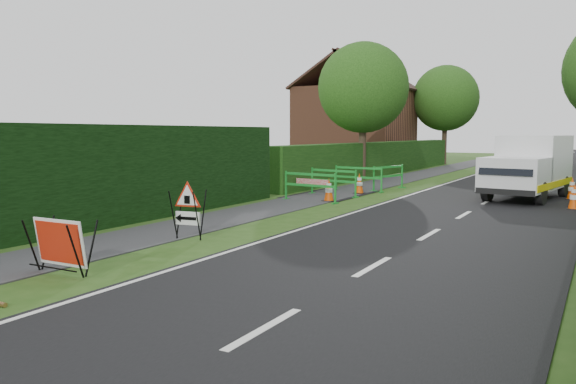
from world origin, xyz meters
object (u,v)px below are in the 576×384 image
at_px(red_rect_sign, 60,243).
at_px(hatchback_car, 528,163).
at_px(triangle_sign, 186,206).
at_px(works_van, 529,165).

bearing_deg(red_rect_sign, hatchback_car, 81.08).
relative_size(red_rect_sign, hatchback_car, 0.32).
xyz_separation_m(triangle_sign, hatchback_car, (3.88, 25.14, -0.16)).
bearing_deg(red_rect_sign, triangle_sign, 91.18).
height_order(triangle_sign, works_van, works_van).
xyz_separation_m(triangle_sign, works_van, (5.42, 11.88, 0.43)).
bearing_deg(works_van, red_rect_sign, -100.41).
xyz_separation_m(red_rect_sign, triangle_sign, (-0.15, 3.33, 0.22)).
relative_size(triangle_sign, hatchback_car, 0.31).
xyz_separation_m(works_van, hatchback_car, (-1.55, 13.26, -0.58)).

